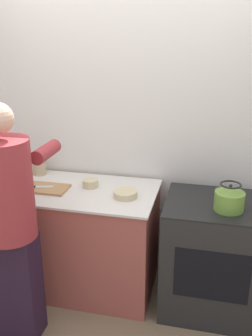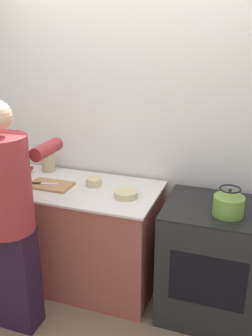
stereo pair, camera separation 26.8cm
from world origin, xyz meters
The scene contains 12 objects.
ground_plane centered at (0.00, 0.00, 0.00)m, with size 12.00×12.00×0.00m, color #7A664C.
wall_back centered at (0.00, 0.75, 1.30)m, with size 8.00×0.05×2.60m.
counter centered at (-0.41, 0.34, 0.44)m, with size 1.39×0.71×0.88m.
oven centered at (0.73, 0.32, 0.45)m, with size 0.73×0.63×0.89m.
person centered at (-0.58, -0.27, 0.90)m, with size 0.39×0.63×1.67m.
cutting_board centered at (-0.59, 0.29, 0.89)m, with size 0.35×0.22×0.02m.
knife centered at (-0.64, 0.27, 0.90)m, with size 0.22×0.09×0.01m.
kettle centered at (0.81, 0.22, 0.97)m, with size 0.21×0.21×0.19m.
bowl_prep centered at (-0.26, 0.42, 0.91)m, with size 0.13×0.13×0.06m.
bowl_mixing centered at (0.06, 0.28, 0.91)m, with size 0.18×0.18×0.05m.
canister_jar centered at (-0.78, 0.59, 0.98)m, with size 0.12×0.12×0.19m.
book_stack centered at (-0.96, 0.38, 0.91)m, with size 0.18×0.27×0.06m.
Camera 1 is at (0.64, -2.22, 2.05)m, focal length 40.00 mm.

